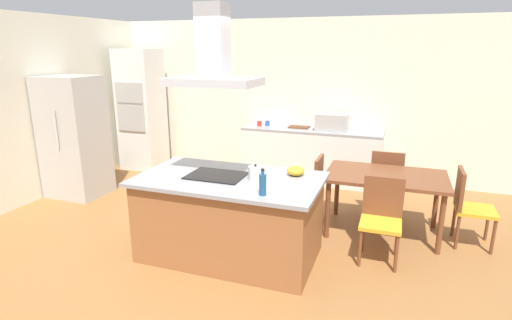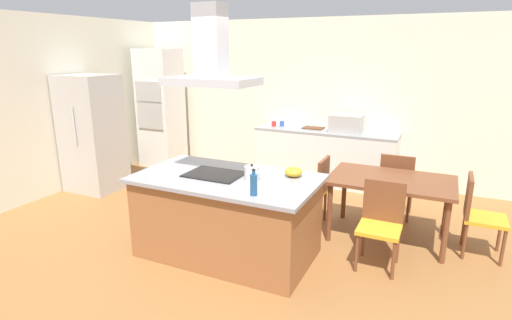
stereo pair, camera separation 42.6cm
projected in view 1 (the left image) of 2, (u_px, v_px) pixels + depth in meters
ground at (271, 206)px, 5.85m from camera, size 16.00×16.00×0.00m
wall_back at (302, 99)px, 7.08m from camera, size 7.20×0.10×2.70m
wall_left at (45, 107)px, 6.14m from camera, size 0.10×8.80×2.70m
kitchen_island at (230, 217)px, 4.37m from camera, size 1.94×1.11×0.90m
cooktop at (216, 175)px, 4.29m from camera, size 0.60×0.44×0.01m
tea_kettle at (256, 173)px, 4.15m from camera, size 0.20×0.15×0.17m
olive_oil_bottle at (263, 184)px, 3.71m from camera, size 0.07×0.07×0.25m
mixing_bowl at (296, 171)px, 4.30m from camera, size 0.19×0.19×0.10m
back_counter at (311, 155)px, 6.90m from camera, size 2.33×0.62×0.90m
countertop_microwave at (332, 122)px, 6.63m from camera, size 0.50×0.38×0.28m
coffee_mug_red at (259, 124)px, 7.02m from camera, size 0.08×0.08×0.09m
coffee_mug_blue at (267, 123)px, 7.05m from camera, size 0.08×0.08×0.09m
cutting_board at (299, 127)px, 6.89m from camera, size 0.34×0.24×0.02m
wall_oven_stack at (141, 110)px, 7.53m from camera, size 0.70×0.66×2.20m
refrigerator at (74, 137)px, 6.13m from camera, size 0.80×0.73×1.82m
dining_table at (386, 181)px, 4.86m from camera, size 1.40×0.90×0.75m
chair_at_left_end at (310, 185)px, 5.20m from camera, size 0.42×0.42×0.89m
chair_facing_island at (382, 214)px, 4.30m from camera, size 0.42×0.42×0.89m
chair_facing_back_wall at (387, 177)px, 5.51m from camera, size 0.42×0.42×0.89m
chair_at_right_end at (468, 203)px, 4.61m from camera, size 0.42×0.42×0.89m
range_hood at (213, 60)px, 3.97m from camera, size 0.90×0.55×0.78m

